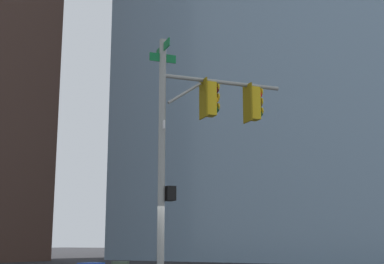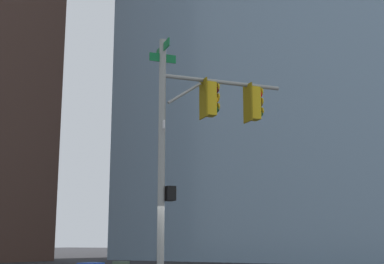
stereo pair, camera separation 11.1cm
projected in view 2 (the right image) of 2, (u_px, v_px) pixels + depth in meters
The scene contains 2 objects.
signal_pole_assembly at pixel (201, 126), 15.60m from camera, with size 2.80×3.36×7.27m.
building_brick_farside at pixel (350, 14), 59.33m from camera, with size 23.92×19.77×51.81m, color brown.
Camera 2 is at (-8.22, 12.71, 1.55)m, focal length 50.86 mm.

